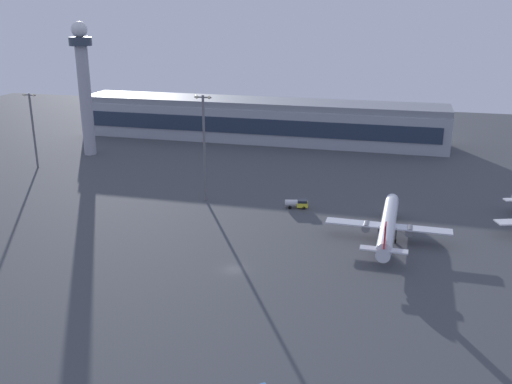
{
  "coord_description": "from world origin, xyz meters",
  "views": [
    {
      "loc": [
        32.48,
        -106.24,
        53.78
      ],
      "look_at": [
        -5.63,
        40.49,
        4.0
      ],
      "focal_mm": 40.37,
      "sensor_mm": 36.0,
      "label": 1
    }
  ],
  "objects_px": {
    "fuel_truck": "(297,203)",
    "control_tower": "(84,81)",
    "airplane_terminal_side": "(388,225)",
    "apron_light_central": "(204,142)",
    "apron_light_west": "(33,126)"
  },
  "relations": [
    {
      "from": "airplane_terminal_side",
      "to": "apron_light_central",
      "type": "xyz_separation_m",
      "value": [
        -51.73,
        16.65,
        13.29
      ]
    },
    {
      "from": "airplane_terminal_side",
      "to": "fuel_truck",
      "type": "height_order",
      "value": "airplane_terminal_side"
    },
    {
      "from": "fuel_truck",
      "to": "apron_light_west",
      "type": "xyz_separation_m",
      "value": [
        -94.2,
        18.13,
        13.27
      ]
    },
    {
      "from": "control_tower",
      "to": "apron_light_central",
      "type": "relative_size",
      "value": 1.59
    },
    {
      "from": "control_tower",
      "to": "airplane_terminal_side",
      "type": "xyz_separation_m",
      "value": [
        111.15,
        -55.91,
        -23.63
      ]
    },
    {
      "from": "control_tower",
      "to": "fuel_truck",
      "type": "xyz_separation_m",
      "value": [
        86.18,
        -39.4,
        -25.95
      ]
    },
    {
      "from": "fuel_truck",
      "to": "control_tower",
      "type": "bearing_deg",
      "value": -126.33
    },
    {
      "from": "fuel_truck",
      "to": "apron_light_west",
      "type": "height_order",
      "value": "apron_light_west"
    },
    {
      "from": "airplane_terminal_side",
      "to": "fuel_truck",
      "type": "relative_size",
      "value": 5.75
    },
    {
      "from": "control_tower",
      "to": "apron_light_central",
      "type": "xyz_separation_m",
      "value": [
        59.42,
        -39.26,
        -10.34
      ]
    },
    {
      "from": "fuel_truck",
      "to": "apron_light_west",
      "type": "relative_size",
      "value": 0.26
    },
    {
      "from": "fuel_truck",
      "to": "apron_light_central",
      "type": "xyz_separation_m",
      "value": [
        -26.76,
        0.14,
        15.6
      ]
    },
    {
      "from": "airplane_terminal_side",
      "to": "apron_light_central",
      "type": "height_order",
      "value": "apron_light_central"
    },
    {
      "from": "airplane_terminal_side",
      "to": "apron_light_central",
      "type": "distance_m",
      "value": 55.95
    },
    {
      "from": "fuel_truck",
      "to": "apron_light_west",
      "type": "distance_m",
      "value": 96.84
    }
  ]
}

